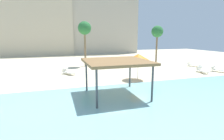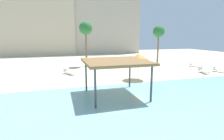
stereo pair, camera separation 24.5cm
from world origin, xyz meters
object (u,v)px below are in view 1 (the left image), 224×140
at_px(shade_pavilion, 116,62).
at_px(palm_tree_0, 157,32).
at_px(lounge_chair_0, 202,70).
at_px(palm_tree_1, 85,29).
at_px(beach_umbrella_orange_2, 138,57).
at_px(lounge_chair_1, 218,69).
at_px(lounge_chair_3, 193,64).
at_px(lounge_chair_2, 68,72).

distance_m(shade_pavilion, palm_tree_0, 18.72).
distance_m(lounge_chair_0, palm_tree_1, 16.42).
relative_size(beach_umbrella_orange_2, palm_tree_1, 0.41).
bearing_deg(lounge_chair_0, lounge_chair_1, 98.40).
height_order(shade_pavilion, lounge_chair_1, shade_pavilion).
xyz_separation_m(shade_pavilion, lounge_chair_3, (15.18, 9.25, -2.18)).
bearing_deg(shade_pavilion, beach_umbrella_orange_2, 48.37).
xyz_separation_m(shade_pavilion, palm_tree_1, (-0.02, 14.11, 2.86)).
bearing_deg(beach_umbrella_orange_2, lounge_chair_0, 5.45).
xyz_separation_m(shade_pavilion, beach_umbrella_orange_2, (3.77, 4.25, -0.18)).
bearing_deg(shade_pavilion, lounge_chair_1, 17.88).
height_order(lounge_chair_3, palm_tree_1, palm_tree_1).
xyz_separation_m(lounge_chair_2, palm_tree_1, (2.88, 5.13, 5.05)).
relative_size(beach_umbrella_orange_2, palm_tree_0, 0.43).
relative_size(lounge_chair_1, lounge_chair_3, 1.05).
bearing_deg(lounge_chair_3, shade_pavilion, -93.50).
relative_size(beach_umbrella_orange_2, lounge_chair_3, 1.39).
relative_size(lounge_chair_0, lounge_chair_1, 1.00).
bearing_deg(palm_tree_1, lounge_chair_0, -35.19).
bearing_deg(beach_umbrella_orange_2, palm_tree_1, 111.03).
bearing_deg(lounge_chair_2, lounge_chair_1, 46.19).
relative_size(lounge_chair_1, palm_tree_1, 0.31).
xyz_separation_m(lounge_chair_1, palm_tree_0, (-3.18, 9.34, 4.68)).
bearing_deg(beach_umbrella_orange_2, lounge_chair_2, 144.65).
relative_size(shade_pavilion, beach_umbrella_orange_2, 1.69).
relative_size(shade_pavilion, palm_tree_1, 0.69).
xyz_separation_m(shade_pavilion, lounge_chair_2, (-2.89, 8.98, -2.18)).
bearing_deg(lounge_chair_1, shade_pavilion, -90.86).
distance_m(shade_pavilion, beach_umbrella_orange_2, 5.68).
height_order(lounge_chair_0, palm_tree_0, palm_tree_0).
relative_size(lounge_chair_3, palm_tree_0, 0.31).
height_order(beach_umbrella_orange_2, palm_tree_1, palm_tree_1).
bearing_deg(palm_tree_0, beach_umbrella_orange_2, -129.25).
relative_size(lounge_chair_0, lounge_chair_2, 1.03).
bearing_deg(palm_tree_0, lounge_chair_0, -84.76).
distance_m(lounge_chair_1, palm_tree_0, 10.92).
height_order(lounge_chair_1, palm_tree_0, palm_tree_0).
bearing_deg(shade_pavilion, lounge_chair_0, 21.81).
distance_m(beach_umbrella_orange_2, lounge_chair_2, 8.42).
relative_size(shade_pavilion, lounge_chair_1, 2.24).
bearing_deg(palm_tree_1, lounge_chair_3, -17.72).
bearing_deg(palm_tree_0, lounge_chair_1, -71.20).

